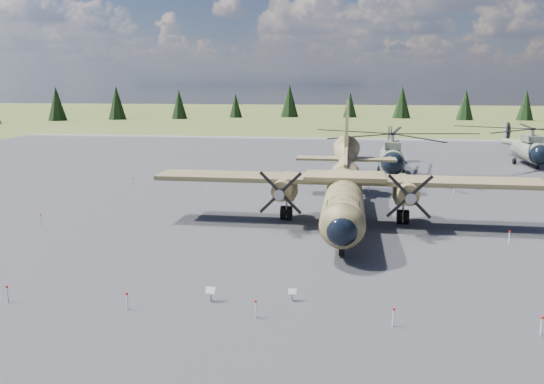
# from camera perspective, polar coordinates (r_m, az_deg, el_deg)

# --- Properties ---
(ground) EXTENTS (500.00, 500.00, 0.00)m
(ground) POSITION_cam_1_polar(r_m,az_deg,el_deg) (37.13, -1.23, -4.50)
(ground) COLOR #525A28
(ground) RESTS_ON ground
(apron) EXTENTS (120.00, 120.00, 0.04)m
(apron) POSITION_cam_1_polar(r_m,az_deg,el_deg) (46.73, 0.76, -1.17)
(apron) COLOR slate
(apron) RESTS_ON ground
(transport_plane) EXTENTS (28.30, 25.78, 9.37)m
(transport_plane) POSITION_cam_1_polar(r_m,az_deg,el_deg) (40.69, 7.81, 0.70)
(transport_plane) COLOR #3B3B20
(transport_plane) RESTS_ON ground
(helicopter_near) EXTENTS (20.19, 23.34, 4.96)m
(helicopter_near) POSITION_cam_1_polar(r_m,az_deg,el_deg) (62.17, 12.81, 4.98)
(helicopter_near) COLOR slate
(helicopter_near) RESTS_ON ground
(helicopter_mid) EXTENTS (19.34, 22.82, 4.91)m
(helicopter_mid) POSITION_cam_1_polar(r_m,az_deg,el_deg) (75.36, 26.05, 5.16)
(helicopter_mid) COLOR slate
(helicopter_mid) RESTS_ON ground
(info_placard_left) EXTENTS (0.48, 0.23, 0.74)m
(info_placard_left) POSITION_cam_1_polar(r_m,az_deg,el_deg) (25.93, -6.61, -10.61)
(info_placard_left) COLOR gray
(info_placard_left) RESTS_ON ground
(info_placard_right) EXTENTS (0.41, 0.18, 0.63)m
(info_placard_right) POSITION_cam_1_polar(r_m,az_deg,el_deg) (25.86, 2.20, -10.77)
(info_placard_right) COLOR gray
(info_placard_right) RESTS_ON ground
(barrier_fence) EXTENTS (33.12, 29.62, 0.85)m
(barrier_fence) POSITION_cam_1_polar(r_m,az_deg,el_deg) (37.00, -1.96, -3.75)
(barrier_fence) COLOR silver
(barrier_fence) RESTS_ON ground
(treeline) EXTENTS (287.20, 287.28, 10.91)m
(treeline) POSITION_cam_1_polar(r_m,az_deg,el_deg) (34.71, -14.24, 2.18)
(treeline) COLOR black
(treeline) RESTS_ON ground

